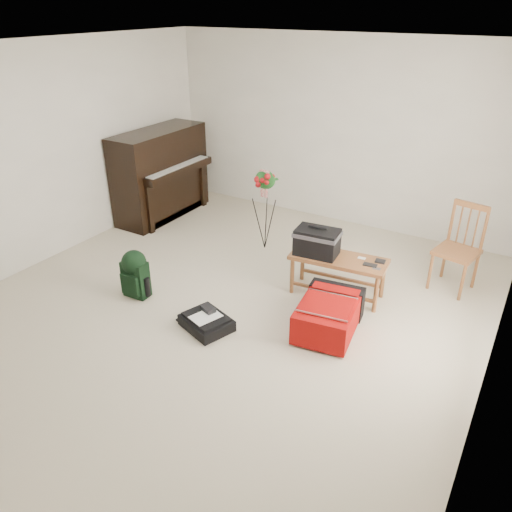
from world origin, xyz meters
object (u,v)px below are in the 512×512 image
Objects in this scene: black_duffel at (207,322)px; piano at (161,176)px; green_backpack at (135,272)px; bench at (324,246)px; flower_stand at (265,210)px; dining_chair at (458,249)px; red_suitcase at (331,312)px.

piano is at bearing 157.10° from black_duffel.
piano is 2.81× the size of green_backpack.
flower_stand reaches higher than bench.
black_duffel is (2.24, -2.02, -0.53)m from piano.
flower_stand is at bearing 144.39° from bench.
bench is 1.09× the size of dining_chair.
bench is at bearing -19.68° from flower_stand.
black_duffel is at bearing -125.05° from bench.
bench is 0.77m from red_suitcase.
piano is 4.11m from dining_chair.
red_suitcase is at bearing -109.19° from dining_chair.
piano reaches higher than dining_chair.
piano is 3.07m from black_duffel.
black_duffel is at bearing -67.47° from flower_stand.
dining_chair reaches higher than black_duffel.
bench is at bearing -15.63° from piano.
black_duffel is (-1.87, -2.04, -0.40)m from dining_chair.
dining_chair reaches higher than red_suitcase.
bench is 1.24× the size of red_suitcase.
green_backpack is (-1.00, 0.10, 0.22)m from black_duffel.
green_backpack is (-2.86, -1.94, -0.17)m from dining_chair.
dining_chair is at bearing 29.13° from bench.
black_duffel is at bearing -8.58° from green_backpack.
red_suitcase is at bearing 11.66° from green_backpack.
piano reaches higher than bench.
flower_stand reaches higher than dining_chair.
green_backpack is at bearing -173.40° from red_suitcase.
black_duffel is at bearing -120.92° from dining_chair.
red_suitcase is at bearing 50.50° from black_duffel.
bench is 1.24m from flower_stand.
piano is 3.58m from red_suitcase.
dining_chair reaches higher than green_backpack.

